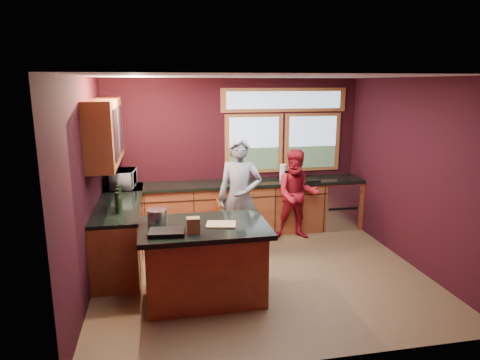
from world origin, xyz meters
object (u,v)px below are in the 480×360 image
object	(u,v)px
island	(205,261)
person_red	(297,195)
stock_pot	(157,217)
cutting_board	(221,224)
person_grey	(240,198)

from	to	relation	value
island	person_red	world-z (taller)	person_red
person_red	stock_pot	distance (m)	2.85
person_red	cutting_board	bearing A→B (deg)	-119.95
cutting_board	person_red	bearing A→B (deg)	49.35
person_red	stock_pot	size ratio (longest dim) A/B	6.42
person_red	stock_pot	xyz separation A→B (m)	(-2.32, -1.63, 0.27)
island	person_grey	size ratio (longest dim) A/B	0.85
island	cutting_board	xyz separation A→B (m)	(0.20, -0.05, 0.48)
stock_pot	person_grey	bearing A→B (deg)	41.07
island	stock_pot	xyz separation A→B (m)	(-0.55, 0.15, 0.56)
person_grey	stock_pot	bearing A→B (deg)	-120.10
island	cutting_board	world-z (taller)	cutting_board
stock_pot	island	bearing A→B (deg)	-15.26
island	stock_pot	world-z (taller)	stock_pot
person_grey	person_red	distance (m)	1.24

